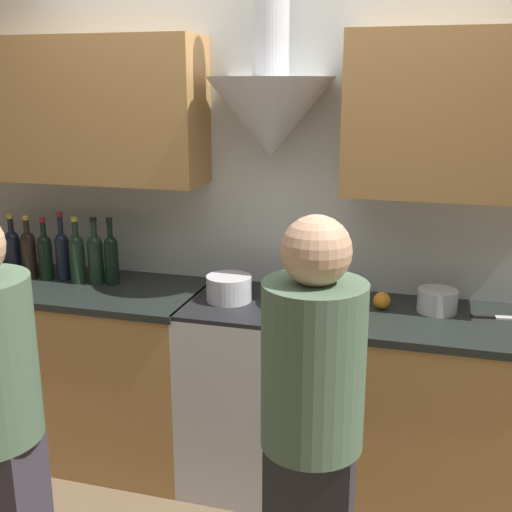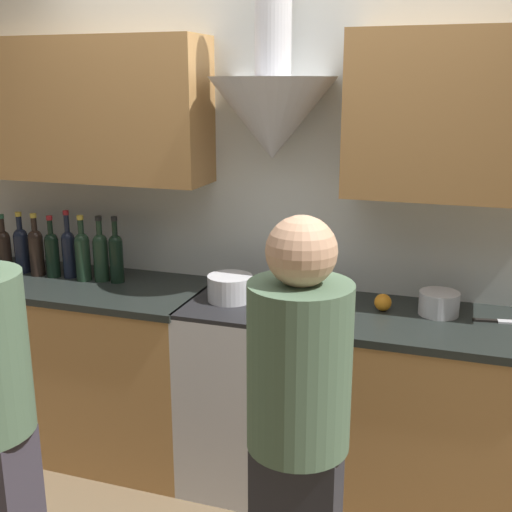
# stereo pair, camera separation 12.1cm
# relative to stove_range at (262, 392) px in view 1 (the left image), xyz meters

# --- Properties ---
(wall_back) EXTENTS (8.40, 0.59, 2.60)m
(wall_back) POSITION_rel_stove_range_xyz_m (-0.08, 0.27, 1.00)
(wall_back) COLOR silver
(wall_back) RESTS_ON ground_plane
(counter_left) EXTENTS (1.43, 0.62, 0.94)m
(counter_left) POSITION_rel_stove_range_xyz_m (-1.05, -0.00, -0.00)
(counter_left) COLOR #B27F47
(counter_left) RESTS_ON ground_plane
(counter_right) EXTENTS (0.95, 0.62, 0.94)m
(counter_right) POSITION_rel_stove_range_xyz_m (0.81, -0.00, -0.00)
(counter_right) COLOR #B27F47
(counter_right) RESTS_ON ground_plane
(stove_range) EXTENTS (0.69, 0.60, 0.94)m
(stove_range) POSITION_rel_stove_range_xyz_m (0.00, 0.00, 0.00)
(stove_range) COLOR silver
(stove_range) RESTS_ON ground_plane
(wine_bottle_3) EXTENTS (0.08, 0.08, 0.33)m
(wine_bottle_3) POSITION_rel_stove_range_xyz_m (-1.38, 0.06, 0.60)
(wine_bottle_3) COLOR black
(wine_bottle_3) RESTS_ON counter_left
(wine_bottle_4) EXTENTS (0.08, 0.08, 0.33)m
(wine_bottle_4) POSITION_rel_stove_range_xyz_m (-1.27, 0.04, 0.60)
(wine_bottle_4) COLOR black
(wine_bottle_4) RESTS_ON counter_left
(wine_bottle_5) EXTENTS (0.07, 0.07, 0.33)m
(wine_bottle_5) POSITION_rel_stove_range_xyz_m (-1.18, 0.04, 0.60)
(wine_bottle_5) COLOR black
(wine_bottle_5) RESTS_ON counter_left
(wine_bottle_6) EXTENTS (0.07, 0.07, 0.36)m
(wine_bottle_6) POSITION_rel_stove_range_xyz_m (-1.09, 0.06, 0.61)
(wine_bottle_6) COLOR black
(wine_bottle_6) RESTS_ON counter_left
(wine_bottle_7) EXTENTS (0.08, 0.08, 0.34)m
(wine_bottle_7) POSITION_rel_stove_range_xyz_m (-0.99, 0.03, 0.61)
(wine_bottle_7) COLOR black
(wine_bottle_7) RESTS_ON counter_left
(wine_bottle_8) EXTENTS (0.08, 0.08, 0.34)m
(wine_bottle_8) POSITION_rel_stove_range_xyz_m (-0.90, 0.06, 0.61)
(wine_bottle_8) COLOR black
(wine_bottle_8) RESTS_ON counter_left
(wine_bottle_9) EXTENTS (0.07, 0.07, 0.34)m
(wine_bottle_9) POSITION_rel_stove_range_xyz_m (-0.81, 0.06, 0.61)
(wine_bottle_9) COLOR black
(wine_bottle_9) RESTS_ON counter_left
(stock_pot) EXTENTS (0.21, 0.21, 0.12)m
(stock_pot) POSITION_rel_stove_range_xyz_m (-0.16, -0.02, 0.53)
(stock_pot) COLOR silver
(stock_pot) RESTS_ON stove_range
(mixing_bowl) EXTENTS (0.29, 0.29, 0.07)m
(mixing_bowl) POSITION_rel_stove_range_xyz_m (0.16, 0.01, 0.50)
(mixing_bowl) COLOR silver
(mixing_bowl) RESTS_ON stove_range
(orange_fruit) EXTENTS (0.08, 0.08, 0.08)m
(orange_fruit) POSITION_rel_stove_range_xyz_m (0.55, 0.06, 0.50)
(orange_fruit) COLOR orange
(orange_fruit) RESTS_ON counter_right
(saucepan) EXTENTS (0.18, 0.18, 0.10)m
(saucepan) POSITION_rel_stove_range_xyz_m (0.79, 0.09, 0.52)
(saucepan) COLOR silver
(saucepan) RESTS_ON counter_right
(chefs_knife) EXTENTS (0.27, 0.07, 0.01)m
(chefs_knife) POSITION_rel_stove_range_xyz_m (1.07, 0.08, 0.47)
(chefs_knife) COLOR silver
(chefs_knife) RESTS_ON counter_right
(person_foreground_right) EXTENTS (0.32, 0.32, 1.57)m
(person_foreground_right) POSITION_rel_stove_range_xyz_m (0.43, -0.98, 0.40)
(person_foreground_right) COLOR #28282D
(person_foreground_right) RESTS_ON ground_plane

